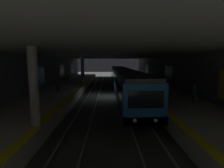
{
  "coord_description": "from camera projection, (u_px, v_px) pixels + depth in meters",
  "views": [
    {
      "loc": [
        -23.85,
        0.14,
        4.72
      ],
      "look_at": [
        4.19,
        -0.51,
        1.22
      ],
      "focal_mm": 28.47,
      "sensor_mm": 36.0,
      "label": 1
    }
  ],
  "objects": [
    {
      "name": "ground_plane",
      "position": [
        109.0,
        97.0,
        24.25
      ],
      "size": [
        120.0,
        120.0,
        0.0
      ],
      "primitive_type": "plane",
      "color": "#383A38"
    },
    {
      "name": "track_left",
      "position": [
        125.0,
        96.0,
        24.29
      ],
      "size": [
        60.0,
        1.53,
        0.16
      ],
      "color": "gray",
      "rests_on": "ground"
    },
    {
      "name": "track_right",
      "position": [
        93.0,
        96.0,
        24.19
      ],
      "size": [
        60.0,
        1.53,
        0.16
      ],
      "color": "gray",
      "rests_on": "ground"
    },
    {
      "name": "platform_left",
      "position": [
        157.0,
        93.0,
        24.34
      ],
      "size": [
        60.0,
        5.3,
        1.06
      ],
      "color": "beige",
      "rests_on": "ground"
    },
    {
      "name": "platform_right",
      "position": [
        61.0,
        93.0,
        24.04
      ],
      "size": [
        60.0,
        5.3,
        1.06
      ],
      "color": "beige",
      "rests_on": "ground"
    },
    {
      "name": "wall_left",
      "position": [
        178.0,
        76.0,
        24.15
      ],
      "size": [
        60.0,
        0.56,
        5.6
      ],
      "color": "slate",
      "rests_on": "ground"
    },
    {
      "name": "wall_right",
      "position": [
        38.0,
        76.0,
        23.74
      ],
      "size": [
        60.0,
        0.56,
        5.6
      ],
      "color": "slate",
      "rests_on": "ground"
    },
    {
      "name": "ceiling_slab",
      "position": [
        109.0,
        54.0,
        23.53
      ],
      "size": [
        60.0,
        19.4,
        0.4
      ],
      "color": "beige",
      "rests_on": "wall_left"
    },
    {
      "name": "pillar_near",
      "position": [
        34.0,
        87.0,
        10.07
      ],
      "size": [
        0.56,
        0.56,
        4.55
      ],
      "color": "gray",
      "rests_on": "platform_right"
    },
    {
      "name": "pillar_far",
      "position": [
        83.0,
        70.0,
        29.52
      ],
      "size": [
        0.56,
        0.56,
        4.55
      ],
      "color": "gray",
      "rests_on": "platform_right"
    },
    {
      "name": "metro_train",
      "position": [
        122.0,
        79.0,
        28.48
      ],
      "size": [
        35.23,
        2.83,
        3.49
      ],
      "color": "#19569E",
      "rests_on": "track_left"
    },
    {
      "name": "bench_left_mid",
      "position": [
        157.0,
        80.0,
        31.62
      ],
      "size": [
        1.7,
        0.47,
        0.86
      ],
      "color": "#262628",
      "rests_on": "platform_left"
    },
    {
      "name": "bench_right_near",
      "position": [
        37.0,
        89.0,
        20.96
      ],
      "size": [
        1.7,
        0.47,
        0.86
      ],
      "color": "#262628",
      "rests_on": "platform_right"
    },
    {
      "name": "bench_right_mid",
      "position": [
        68.0,
        77.0,
        37.11
      ],
      "size": [
        1.7,
        0.47,
        0.86
      ],
      "color": "#262628",
      "rests_on": "platform_right"
    },
    {
      "name": "person_walking_mid",
      "position": [
        147.0,
        77.0,
        32.29
      ],
      "size": [
        0.6,
        0.23,
        1.69
      ],
      "color": "#3A3A3A",
      "rests_on": "platform_left"
    },
    {
      "name": "person_standing_far",
      "position": [
        194.0,
        93.0,
        15.86
      ],
      "size": [
        0.6,
        0.22,
        1.62
      ],
      "color": "#414141",
      "rests_on": "platform_left"
    },
    {
      "name": "suitcase_rolling",
      "position": [
        58.0,
        88.0,
        22.72
      ],
      "size": [
        0.4,
        0.22,
        0.92
      ],
      "color": "maroon",
      "rests_on": "platform_right"
    },
    {
      "name": "trash_bin",
      "position": [
        196.0,
        98.0,
        16.04
      ],
      "size": [
        0.44,
        0.44,
        0.85
      ],
      "color": "#595B5E",
      "rests_on": "platform_left"
    }
  ]
}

